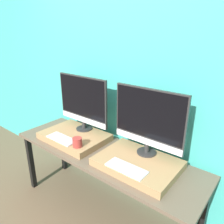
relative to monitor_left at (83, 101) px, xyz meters
name	(u,v)px	position (x,y,z in m)	size (l,w,h in m)	color
wall_back	(127,82)	(0.38, 0.22, 0.22)	(8.00, 0.04, 2.60)	teal
workbench	(102,158)	(0.38, -0.14, -0.45)	(1.91, 0.59, 0.71)	brown
wooden_riser_left	(75,136)	(0.00, -0.14, -0.35)	(0.65, 0.47, 0.06)	#99754C
monitor_left	(83,101)	(0.00, 0.00, 0.00)	(0.63, 0.17, 0.57)	#282828
keyboard_left	(62,139)	(0.00, -0.30, -0.31)	(0.33, 0.13, 0.01)	silver
mug	(77,142)	(0.22, -0.30, -0.27)	(0.09, 0.09, 0.09)	#9E332D
wooden_riser_right	(137,163)	(0.76, -0.14, -0.35)	(0.65, 0.47, 0.06)	#99754C
monitor_right	(148,119)	(0.76, 0.00, 0.00)	(0.63, 0.17, 0.57)	#282828
keyboard_right	(126,168)	(0.76, -0.30, -0.31)	(0.33, 0.13, 0.01)	silver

